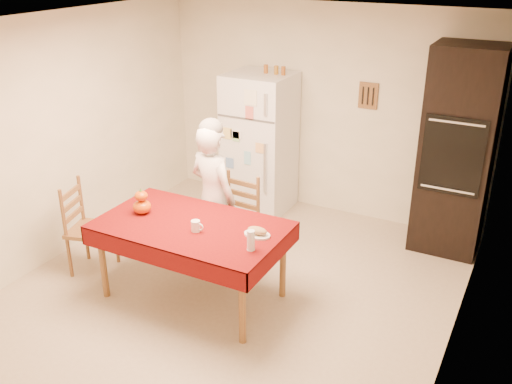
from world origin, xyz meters
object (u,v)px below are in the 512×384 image
Objects in this scene: coffee_mug at (196,226)px; chair_far at (238,217)px; chair_left at (84,224)px; pumpkin_lower at (142,207)px; wine_glass at (251,240)px; oven_cabinet at (457,152)px; dining_table at (191,231)px; refrigerator at (260,143)px; seated_woman at (213,197)px; bread_plate at (257,235)px.

chair_far is at bearing 94.74° from coffee_mug.
pumpkin_lower is at bearing -100.59° from chair_left.
wine_glass is at bearing -6.63° from coffee_mug.
chair_left reaches higher than coffee_mug.
oven_cabinet is at bearing 41.22° from pumpkin_lower.
dining_table is 0.73m from wine_glass.
coffee_mug is (0.49, -2.16, -0.04)m from refrigerator.
chair_far reaches higher than pumpkin_lower.
chair_far is 1.20m from wine_glass.
oven_cabinet is (2.28, 0.05, 0.25)m from refrigerator.
seated_woman is 6.30× the size of bread_plate.
oven_cabinet is 12.50× the size of wine_glass.
seated_woman is 8.59× the size of wine_glass.
dining_table is 1.79× the size of chair_far.
chair_far is (0.04, 0.78, -0.18)m from dining_table.
seated_woman reaches higher than wine_glass.
pumpkin_lower is (-2.44, -2.14, -0.27)m from oven_cabinet.
chair_left reaches higher than dining_table.
oven_cabinet is 2.32× the size of chair_left.
bread_plate is at bearing -45.34° from chair_far.
bread_plate is at bearing -122.04° from oven_cabinet.
refrigerator is 1.48m from seated_woman.
refrigerator reaches higher than seated_woman.
wine_glass is (0.59, -0.07, 0.04)m from coffee_mug.
refrigerator reaches higher than chair_left.
chair_left is 1.89m from bread_plate.
refrigerator is 17.00× the size of coffee_mug.
chair_far reaches higher than bread_plate.
refrigerator is 2.09m from pumpkin_lower.
bread_plate is (-0.07, 0.24, -0.08)m from wine_glass.
chair_left is at bearing -176.19° from dining_table.
bread_plate is (1.16, 0.10, -0.06)m from pumpkin_lower.
refrigerator is at bearing 102.72° from coffee_mug.
dining_table is at bearing 116.51° from seated_woman.
oven_cabinet is 2.86m from coffee_mug.
seated_woman is at bearing -134.17° from chair_far.
seated_woman is at bearing 137.50° from wine_glass.
seated_woman is (1.09, 0.70, 0.25)m from chair_left.
seated_woman is at bearing 103.32° from dining_table.
chair_left is (-1.23, -0.08, -0.18)m from dining_table.
refrigerator is 1.40m from chair_far.
refrigerator reaches higher than wine_glass.
dining_table is at bearing 167.07° from wine_glass.
chair_far is 3.96× the size of bread_plate.
oven_cabinet is 12.76× the size of pumpkin_lower.
refrigerator is 2.11m from dining_table.
chair_far is at bearing 125.03° from wine_glass.
pumpkin_lower reaches higher than bread_plate.
coffee_mug is at bearing -80.86° from chair_far.
bread_plate is (1.01, -1.99, -0.08)m from refrigerator.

